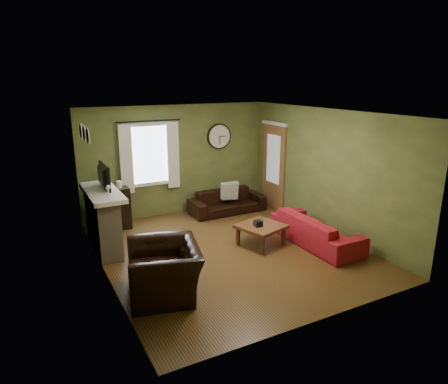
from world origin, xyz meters
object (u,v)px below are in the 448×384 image
bookshelf (112,209)px  coffee_table (261,235)px  sofa_brown (227,201)px  armchair (164,270)px  sofa_red (316,230)px

bookshelf → coffee_table: bearing=-43.0°
sofa_brown → armchair: size_ratio=1.54×
sofa_red → coffee_table: (-1.01, 0.45, -0.08)m
sofa_red → armchair: size_ratio=1.69×
sofa_brown → coffee_table: bearing=-100.2°
sofa_brown → sofa_red: bearing=-76.1°
armchair → coffee_table: size_ratio=1.52×
bookshelf → sofa_red: bookshelf is taller
sofa_brown → coffee_table: (-0.38, -2.10, -0.06)m
bookshelf → sofa_brown: size_ratio=0.49×
sofa_red → coffee_table: 1.11m
bookshelf → sofa_brown: 2.77m
armchair → coffee_table: armchair is taller
sofa_brown → sofa_red: sofa_red is taller
coffee_table → armchair: bearing=-159.1°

